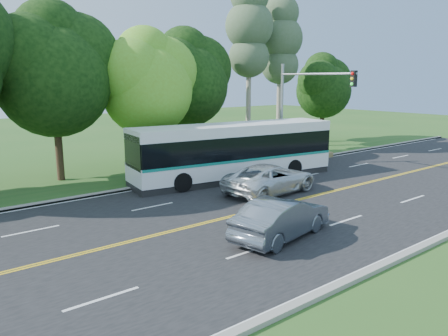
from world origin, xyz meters
TOP-DOWN VIEW (x-y plane):
  - ground at (0.00, 0.00)m, footprint 120.00×120.00m
  - road at (0.00, 0.00)m, footprint 60.00×14.00m
  - curb_north at (0.00, 7.15)m, footprint 60.00×0.30m
  - curb_south at (0.00, -7.15)m, footprint 60.00×0.30m
  - grass_verge at (0.00, 9.00)m, footprint 60.00×4.00m
  - lane_markings at (-0.09, 0.00)m, footprint 57.60×13.82m
  - tree_row at (-5.15, 12.13)m, footprint 44.70×9.10m
  - bougainvillea_hedge at (7.18, 8.15)m, footprint 9.50×2.25m
  - traffic_signal at (6.49, 5.40)m, footprint 0.42×6.10m
  - transit_bus at (0.83, 5.65)m, footprint 12.99×4.48m
  - sedan at (-4.17, -3.20)m, footprint 4.92×2.52m
  - suv at (0.22, 1.88)m, footprint 5.80×3.08m

SIDE VIEW (x-z plane):
  - ground at x=0.00m, z-range 0.00..0.00m
  - road at x=0.00m, z-range 0.00..0.02m
  - lane_markings at x=-0.09m, z-range 0.02..0.02m
  - grass_verge at x=0.00m, z-range 0.00..0.10m
  - curb_north at x=0.00m, z-range 0.00..0.15m
  - curb_south at x=0.00m, z-range 0.00..0.15m
  - bougainvillea_hedge at x=7.18m, z-range -0.03..1.47m
  - sedan at x=-4.17m, z-range 0.02..1.57m
  - suv at x=0.22m, z-range 0.02..1.57m
  - transit_bus at x=0.83m, z-range 0.00..3.34m
  - traffic_signal at x=6.49m, z-range 1.17..8.17m
  - tree_row at x=-5.15m, z-range -0.19..13.65m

